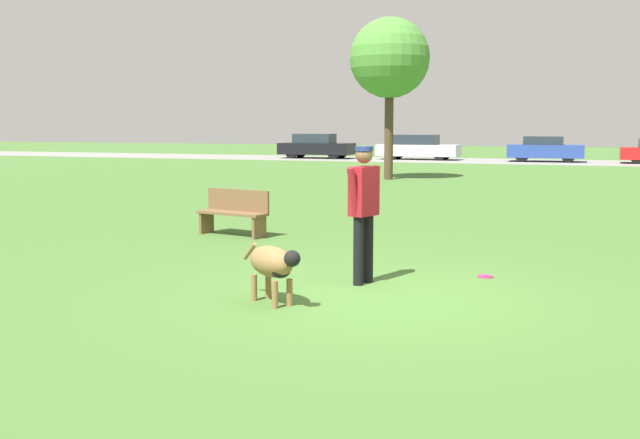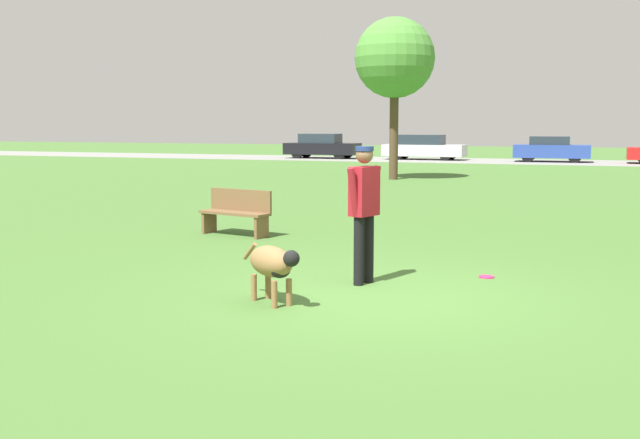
{
  "view_description": "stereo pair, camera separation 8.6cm",
  "coord_description": "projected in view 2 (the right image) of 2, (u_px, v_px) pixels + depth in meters",
  "views": [
    {
      "loc": [
        2.22,
        -8.51,
        2.05
      ],
      "look_at": [
        -0.68,
        -0.09,
        0.9
      ],
      "focal_mm": 42.0,
      "sensor_mm": 36.0,
      "label": 1
    },
    {
      "loc": [
        2.3,
        -8.48,
        2.05
      ],
      "look_at": [
        -0.68,
        -0.09,
        0.9
      ],
      "focal_mm": 42.0,
      "sensor_mm": 36.0,
      "label": 2
    }
  ],
  "objects": [
    {
      "name": "ground_plane",
      "position": [
        376.0,
        295.0,
        8.96
      ],
      "size": [
        120.0,
        120.0,
        0.0
      ],
      "primitive_type": "plane",
      "color": "#426B2D"
    },
    {
      "name": "far_road_strip",
      "position": [
        540.0,
        162.0,
        39.88
      ],
      "size": [
        120.0,
        6.0,
        0.01
      ],
      "color": "gray",
      "rests_on": "ground_plane"
    },
    {
      "name": "person",
      "position": [
        364.0,
        203.0,
        9.48
      ],
      "size": [
        0.34,
        0.65,
        1.77
      ],
      "rotation": [
        0.0,
        0.0,
        1.22
      ],
      "color": "black",
      "rests_on": "ground_plane"
    },
    {
      "name": "dog",
      "position": [
        273.0,
        263.0,
        8.49
      ],
      "size": [
        0.99,
        0.75,
        0.67
      ],
      "rotation": [
        0.0,
        0.0,
        5.67
      ],
      "color": "olive",
      "rests_on": "ground_plane"
    },
    {
      "name": "frisbee",
      "position": [
        486.0,
        277.0,
        10.0
      ],
      "size": [
        0.21,
        0.21,
        0.02
      ],
      "color": "#E52366",
      "rests_on": "ground_plane"
    },
    {
      "name": "tree_far_left",
      "position": [
        395.0,
        59.0,
        26.93
      ],
      "size": [
        2.9,
        2.9,
        5.84
      ],
      "color": "#4C3826",
      "rests_on": "ground_plane"
    },
    {
      "name": "parked_car_black",
      "position": [
        322.0,
        146.0,
        43.91
      ],
      "size": [
        4.36,
        1.77,
        1.44
      ],
      "rotation": [
        0.0,
        0.0,
        -0.01
      ],
      "color": "black",
      "rests_on": "ground_plane"
    },
    {
      "name": "parked_car_silver",
      "position": [
        424.0,
        148.0,
        42.18
      ],
      "size": [
        4.66,
        1.88,
        1.41
      ],
      "rotation": [
        0.0,
        0.0,
        -0.05
      ],
      "color": "#B7B7BC",
      "rests_on": "ground_plane"
    },
    {
      "name": "parked_car_blue",
      "position": [
        551.0,
        149.0,
        39.76
      ],
      "size": [
        3.93,
        1.77,
        1.36
      ],
      "rotation": [
        0.0,
        0.0,
        0.01
      ],
      "color": "#284293",
      "rests_on": "ground_plane"
    },
    {
      "name": "park_bench",
      "position": [
        237.0,
        211.0,
        13.75
      ],
      "size": [
        1.46,
        0.72,
        0.84
      ],
      "rotation": [
        0.0,
        0.0,
        -0.24
      ],
      "color": "brown",
      "rests_on": "ground_plane"
    }
  ]
}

